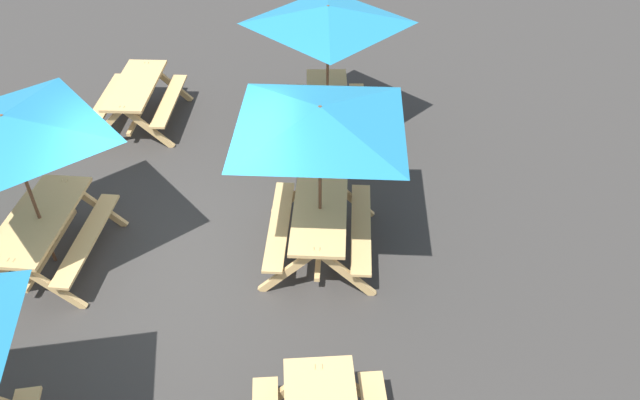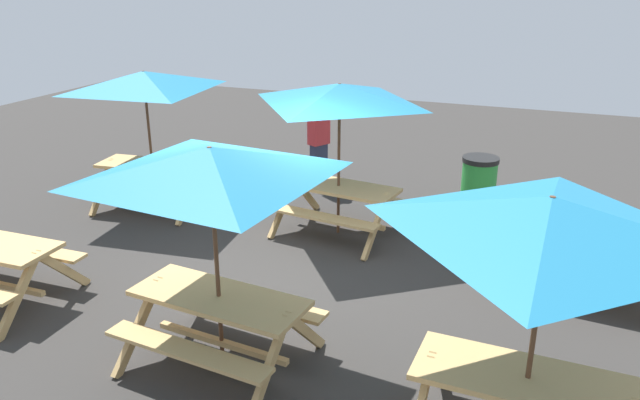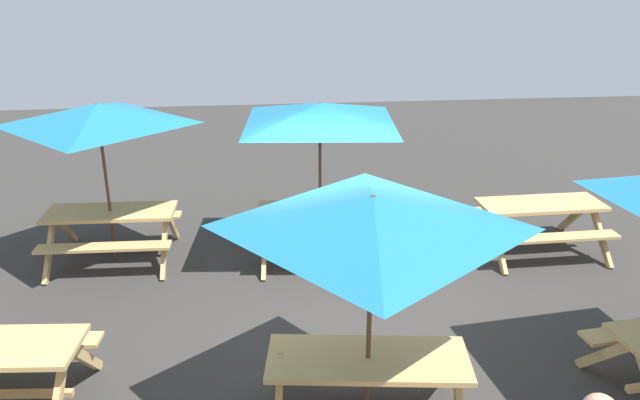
{
  "view_description": "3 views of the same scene",
  "coord_description": "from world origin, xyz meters",
  "px_view_note": "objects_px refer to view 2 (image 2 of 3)",
  "views": [
    {
      "loc": [
        -6.06,
        -1.41,
        6.01
      ],
      "look_at": [
        0.19,
        -1.68,
        0.9
      ],
      "focal_mm": 35.0,
      "sensor_mm": 36.0,
      "label": 1
    },
    {
      "loc": [
        3.14,
        -6.42,
        3.82
      ],
      "look_at": [
        0.26,
        0.9,
        0.9
      ],
      "focal_mm": 35.0,
      "sensor_mm": 36.0,
      "label": 2
    },
    {
      "loc": [
        1.09,
        6.55,
        4.04
      ],
      "look_at": [
        0.19,
        -1.68,
        0.9
      ],
      "focal_mm": 35.0,
      "sensor_mm": 36.0,
      "label": 3
    }
  ],
  "objects_px": {
    "picnic_table_0": "(588,248)",
    "picnic_table_1": "(211,179)",
    "picnic_table_5": "(547,236)",
    "trash_bin_green": "(478,186)",
    "person_standing": "(319,142)",
    "picnic_table_4": "(145,90)",
    "picnic_table_2": "(339,105)"
  },
  "relations": [
    {
      "from": "picnic_table_0",
      "to": "picnic_table_1",
      "type": "xyz_separation_m",
      "value": [
        -3.48,
        -3.05,
        1.43
      ]
    },
    {
      "from": "picnic_table_0",
      "to": "picnic_table_5",
      "type": "bearing_deg",
      "value": -93.88
    },
    {
      "from": "trash_bin_green",
      "to": "person_standing",
      "type": "height_order",
      "value": "person_standing"
    },
    {
      "from": "picnic_table_4",
      "to": "trash_bin_green",
      "type": "distance_m",
      "value": 5.63
    },
    {
      "from": "picnic_table_2",
      "to": "trash_bin_green",
      "type": "relative_size",
      "value": 2.38
    },
    {
      "from": "picnic_table_1",
      "to": "picnic_table_2",
      "type": "height_order",
      "value": "same"
    },
    {
      "from": "trash_bin_green",
      "to": "person_standing",
      "type": "xyz_separation_m",
      "value": [
        -2.91,
        0.25,
        0.39
      ]
    },
    {
      "from": "picnic_table_5",
      "to": "picnic_table_1",
      "type": "bearing_deg",
      "value": 176.81
    },
    {
      "from": "picnic_table_1",
      "to": "picnic_table_2",
      "type": "distance_m",
      "value": 3.62
    },
    {
      "from": "person_standing",
      "to": "picnic_table_2",
      "type": "bearing_deg",
      "value": 57.49
    },
    {
      "from": "picnic_table_1",
      "to": "picnic_table_0",
      "type": "bearing_deg",
      "value": 46.65
    },
    {
      "from": "picnic_table_4",
      "to": "person_standing",
      "type": "distance_m",
      "value": 3.15
    },
    {
      "from": "picnic_table_0",
      "to": "person_standing",
      "type": "relative_size",
      "value": 1.14
    },
    {
      "from": "picnic_table_5",
      "to": "trash_bin_green",
      "type": "xyz_separation_m",
      "value": [
        -1.13,
        5.44,
        -1.49
      ]
    },
    {
      "from": "picnic_table_5",
      "to": "person_standing",
      "type": "bearing_deg",
      "value": 127.12
    },
    {
      "from": "picnic_table_0",
      "to": "picnic_table_2",
      "type": "bearing_deg",
      "value": 175.72
    },
    {
      "from": "person_standing",
      "to": "picnic_table_5",
      "type": "bearing_deg",
      "value": 63.14
    },
    {
      "from": "picnic_table_0",
      "to": "trash_bin_green",
      "type": "height_order",
      "value": "trash_bin_green"
    },
    {
      "from": "person_standing",
      "to": "picnic_table_4",
      "type": "bearing_deg",
      "value": -22.68
    },
    {
      "from": "picnic_table_0",
      "to": "picnic_table_1",
      "type": "relative_size",
      "value": 0.68
    },
    {
      "from": "picnic_table_1",
      "to": "trash_bin_green",
      "type": "distance_m",
      "value": 5.7
    },
    {
      "from": "picnic_table_1",
      "to": "picnic_table_4",
      "type": "bearing_deg",
      "value": 138.69
    },
    {
      "from": "picnic_table_4",
      "to": "picnic_table_2",
      "type": "bearing_deg",
      "value": -5.35
    },
    {
      "from": "picnic_table_0",
      "to": "picnic_table_5",
      "type": "xyz_separation_m",
      "value": [
        -0.51,
        -3.3,
        1.43
      ]
    },
    {
      "from": "picnic_table_2",
      "to": "person_standing",
      "type": "height_order",
      "value": "picnic_table_2"
    },
    {
      "from": "picnic_table_4",
      "to": "picnic_table_5",
      "type": "height_order",
      "value": "same"
    },
    {
      "from": "picnic_table_0",
      "to": "trash_bin_green",
      "type": "distance_m",
      "value": 2.69
    },
    {
      "from": "picnic_table_0",
      "to": "picnic_table_5",
      "type": "distance_m",
      "value": 3.63
    },
    {
      "from": "picnic_table_0",
      "to": "person_standing",
      "type": "height_order",
      "value": "person_standing"
    },
    {
      "from": "picnic_table_4",
      "to": "picnic_table_1",
      "type": "bearing_deg",
      "value": -53.22
    },
    {
      "from": "picnic_table_4",
      "to": "picnic_table_5",
      "type": "bearing_deg",
      "value": -37.57
    },
    {
      "from": "picnic_table_4",
      "to": "picnic_table_5",
      "type": "xyz_separation_m",
      "value": [
        6.31,
        -3.81,
        0.0
      ]
    }
  ]
}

